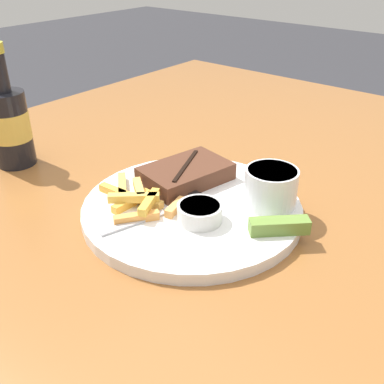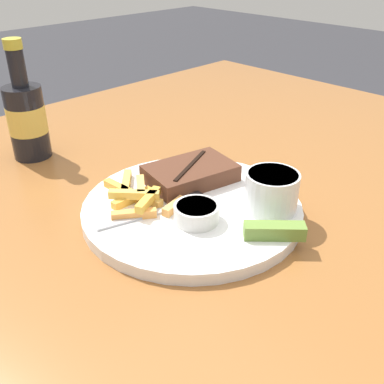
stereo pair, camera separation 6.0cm
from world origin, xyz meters
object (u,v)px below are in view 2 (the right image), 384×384
object	(u,v)px
fork_utensil	(137,217)
knife_utensil	(182,188)
dinner_plate	(192,209)
beer_bottle	(27,117)
pickle_spear	(274,231)
steak_portion	(190,173)
coleslaw_cup	(272,189)
dipping_sauce_cup	(196,212)

from	to	relation	value
fork_utensil	knife_utensil	size ratio (longest dim) A/B	0.79
dinner_plate	beer_bottle	bearing A→B (deg)	100.79
pickle_spear	knife_utensil	world-z (taller)	pickle_spear
steak_portion	coleslaw_cup	world-z (taller)	coleslaw_cup
fork_utensil	knife_utensil	bearing A→B (deg)	25.98
coleslaw_cup	pickle_spear	xyz separation A→B (m)	(-0.06, -0.05, -0.02)
dinner_plate	pickle_spear	bearing A→B (deg)	-83.28
fork_utensil	beer_bottle	bearing A→B (deg)	104.48
dipping_sauce_cup	knife_utensil	xyz separation A→B (m)	(0.05, 0.08, -0.01)
dinner_plate	dipping_sauce_cup	world-z (taller)	dipping_sauce_cup
steak_portion	fork_utensil	size ratio (longest dim) A/B	1.18
fork_utensil	dinner_plate	bearing A→B (deg)	-0.00
dinner_plate	steak_portion	bearing A→B (deg)	47.24
steak_portion	coleslaw_cup	size ratio (longest dim) A/B	2.00
dinner_plate	pickle_spear	world-z (taller)	pickle_spear
coleslaw_cup	steak_portion	bearing A→B (deg)	98.77
pickle_spear	beer_bottle	bearing A→B (deg)	99.68
dinner_plate	steak_portion	size ratio (longest dim) A/B	2.12
dipping_sauce_cup	dinner_plate	bearing A→B (deg)	52.64
dinner_plate	knife_utensil	xyz separation A→B (m)	(0.02, 0.04, 0.01)
dinner_plate	dipping_sauce_cup	bearing A→B (deg)	-127.36
coleslaw_cup	fork_utensil	world-z (taller)	coleslaw_cup
fork_utensil	beer_bottle	world-z (taller)	beer_bottle
dinner_plate	steak_portion	xyz separation A→B (m)	(0.05, 0.05, 0.02)
coleslaw_cup	fork_utensil	distance (m)	0.20
coleslaw_cup	knife_utensil	world-z (taller)	coleslaw_cup
steak_portion	knife_utensil	distance (m)	0.03
steak_portion	beer_bottle	distance (m)	0.33
coleslaw_cup	dipping_sauce_cup	world-z (taller)	coleslaw_cup
dinner_plate	dipping_sauce_cup	xyz separation A→B (m)	(-0.03, -0.04, 0.02)
steak_portion	beer_bottle	xyz separation A→B (m)	(-0.12, 0.31, 0.05)
steak_portion	coleslaw_cup	distance (m)	0.15
steak_portion	fork_utensil	world-z (taller)	steak_portion
pickle_spear	dipping_sauce_cup	bearing A→B (deg)	113.93
coleslaw_cup	pickle_spear	distance (m)	0.08
dinner_plate	steak_portion	distance (m)	0.08
dipping_sauce_cup	pickle_spear	world-z (taller)	dipping_sauce_cup
dipping_sauce_cup	beer_bottle	bearing A→B (deg)	95.80
coleslaw_cup	beer_bottle	world-z (taller)	beer_bottle
steak_portion	beer_bottle	world-z (taller)	beer_bottle
dipping_sauce_cup	pickle_spear	xyz separation A→B (m)	(0.04, -0.10, -0.00)
pickle_spear	fork_utensil	world-z (taller)	pickle_spear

